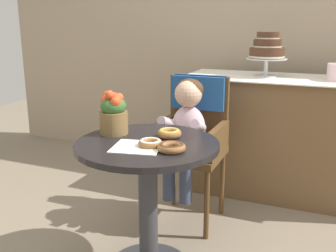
{
  "coord_description": "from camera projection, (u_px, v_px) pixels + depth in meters",
  "views": [
    {
      "loc": [
        0.81,
        -1.68,
        1.3
      ],
      "look_at": [
        0.05,
        0.15,
        0.77
      ],
      "focal_mm": 41.98,
      "sensor_mm": 36.0,
      "label": 1
    }
  ],
  "objects": [
    {
      "name": "flower_vase",
      "position": [
        113.0,
        113.0,
        2.07
      ],
      "size": [
        0.15,
        0.15,
        0.24
      ],
      "color": "brown",
      "rests_on": "cafe_table"
    },
    {
      "name": "display_counter",
      "position": [
        287.0,
        137.0,
        2.98
      ],
      "size": [
        1.56,
        0.62,
        0.9
      ],
      "color": "brown",
      "rests_on": "ground"
    },
    {
      "name": "tiered_cake_stand",
      "position": [
        267.0,
        49.0,
        2.88
      ],
      "size": [
        0.3,
        0.3,
        0.33
      ],
      "color": "silver",
      "rests_on": "display_counter"
    },
    {
      "name": "paper_napkin",
      "position": [
        137.0,
        147.0,
        1.86
      ],
      "size": [
        0.27,
        0.25,
        0.0
      ],
      "primitive_type": "cube",
      "rotation": [
        0.0,
        0.0,
        0.19
      ],
      "color": "white",
      "rests_on": "cafe_table"
    },
    {
      "name": "donut_side",
      "position": [
        150.0,
        143.0,
        1.87
      ],
      "size": [
        0.12,
        0.12,
        0.03
      ],
      "color": "#936033",
      "rests_on": "cafe_table"
    },
    {
      "name": "back_wall",
      "position": [
        237.0,
        15.0,
        3.44
      ],
      "size": [
        4.8,
        0.1,
        2.7
      ],
      "primitive_type": "cube",
      "color": "tan",
      "rests_on": "ground"
    },
    {
      "name": "wicker_chair",
      "position": [
        194.0,
        125.0,
        2.58
      ],
      "size": [
        0.42,
        0.45,
        0.95
      ],
      "rotation": [
        0.0,
        0.0,
        -0.04
      ],
      "color": "brown",
      "rests_on": "ground"
    },
    {
      "name": "seated_child",
      "position": [
        186.0,
        125.0,
        2.43
      ],
      "size": [
        0.27,
        0.32,
        0.73
      ],
      "color": "silver",
      "rests_on": "ground"
    },
    {
      "name": "donut_mid",
      "position": [
        172.0,
        147.0,
        1.8
      ],
      "size": [
        0.13,
        0.13,
        0.04
      ],
      "color": "#936033",
      "rests_on": "cafe_table"
    },
    {
      "name": "cafe_table",
      "position": [
        148.0,
        181.0,
        2.0
      ],
      "size": [
        0.72,
        0.72,
        0.72
      ],
      "color": "black",
      "rests_on": "ground"
    },
    {
      "name": "donut_front",
      "position": [
        169.0,
        133.0,
        2.02
      ],
      "size": [
        0.13,
        0.13,
        0.04
      ],
      "color": "#936033",
      "rests_on": "cafe_table"
    }
  ]
}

